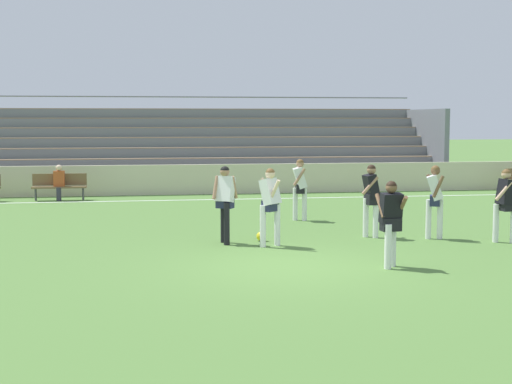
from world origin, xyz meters
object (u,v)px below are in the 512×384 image
object	(u,v)px
bench_near_bin	(59,184)
spectator_seated	(59,180)
player_white_overlapping	(300,184)
player_dark_challenging	(371,194)
player_white_pressing_high	(435,195)
player_dark_on_ball	(391,217)
soccer_ball	(261,236)
player_dark_deep_cover	(505,199)
player_white_trailing_run	(270,200)
bleacher_stand	(122,146)
player_white_dropping_back	(225,197)

from	to	relation	value
bench_near_bin	spectator_seated	world-z (taller)	spectator_seated
player_white_overlapping	player_dark_challenging	distance (m)	3.23
player_white_pressing_high	player_dark_on_ball	world-z (taller)	player_white_pressing_high
player_white_pressing_high	player_dark_challenging	bearing A→B (deg)	162.52
soccer_ball	player_dark_challenging	bearing A→B (deg)	3.00
player_dark_deep_cover	player_dark_on_ball	xyz separation A→B (m)	(-3.44, -2.25, -0.02)
player_white_trailing_run	player_white_pressing_high	world-z (taller)	same
player_white_trailing_run	player_dark_on_ball	world-z (taller)	player_white_trailing_run
bleacher_stand	player_white_overlapping	size ratio (longest dim) A/B	15.30
bench_near_bin	player_dark_deep_cover	distance (m)	14.95
player_white_trailing_run	player_dark_challenging	world-z (taller)	player_dark_challenging
player_dark_challenging	soccer_ball	xyz separation A→B (m)	(-2.60, -0.14, -0.90)
player_white_dropping_back	soccer_ball	world-z (taller)	player_white_dropping_back
bench_near_bin	player_white_pressing_high	world-z (taller)	player_white_pressing_high
bench_near_bin	player_dark_deep_cover	xyz separation A→B (m)	(10.68, -10.45, 0.43)
player_white_overlapping	player_dark_challenging	size ratio (longest dim) A/B	0.98
player_white_overlapping	player_dark_challenging	bearing A→B (deg)	-71.84
player_dark_deep_cover	bleacher_stand	bearing A→B (deg)	120.34
bleacher_stand	player_dark_deep_cover	size ratio (longest dim) A/B	15.53
player_white_dropping_back	player_white_trailing_run	bearing A→B (deg)	-27.93
bleacher_stand	player_dark_on_ball	world-z (taller)	bleacher_stand
bleacher_stand	player_dark_deep_cover	distance (m)	17.13
bench_near_bin	soccer_ball	distance (m)	10.83
bench_near_bin	spectator_seated	bearing A→B (deg)	-90.00
bleacher_stand	spectator_seated	bearing A→B (deg)	-114.58
player_dark_on_ball	bleacher_stand	bearing A→B (deg)	107.01
player_white_trailing_run	player_white_overlapping	bearing A→B (deg)	68.72
bleacher_stand	soccer_ball	bearing A→B (deg)	-76.35
soccer_ball	player_white_trailing_run	bearing A→B (deg)	-83.26
player_white_trailing_run	player_dark_deep_cover	world-z (taller)	player_white_trailing_run
bench_near_bin	player_dark_on_ball	bearing A→B (deg)	-60.32
spectator_seated	player_white_dropping_back	xyz separation A→B (m)	(4.52, -9.48, 0.33)
player_white_trailing_run	soccer_ball	distance (m)	1.14
bench_near_bin	spectator_seated	distance (m)	0.19
player_white_overlapping	soccer_ball	distance (m)	3.69
spectator_seated	player_dark_on_ball	size ratio (longest dim) A/B	0.75
bench_near_bin	player_white_trailing_run	size ratio (longest dim) A/B	1.06
bench_near_bin	soccer_ball	xyz separation A→B (m)	(5.36, -9.40, -0.44)
bench_near_bin	player_dark_challenging	world-z (taller)	player_dark_challenging
player_dark_deep_cover	player_white_overlapping	world-z (taller)	player_white_overlapping
player_dark_on_ball	soccer_ball	size ratio (longest dim) A/B	7.34
bench_near_bin	player_white_pressing_high	size ratio (longest dim) A/B	1.06
player_white_dropping_back	player_white_pressing_high	bearing A→B (deg)	-1.20
bleacher_stand	player_dark_challenging	bearing A→B (deg)	-66.40
bench_near_bin	player_white_overlapping	distance (m)	9.33
soccer_ball	bleacher_stand	bearing A→B (deg)	103.65
player_dark_challenging	soccer_ball	world-z (taller)	player_dark_challenging
player_white_trailing_run	player_white_overlapping	world-z (taller)	player_white_trailing_run
bench_near_bin	spectator_seated	xyz separation A→B (m)	(0.00, -0.12, 0.16)
bleacher_stand	player_dark_challenging	distance (m)	14.84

